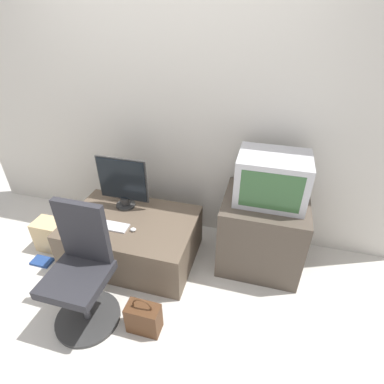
{
  "coord_description": "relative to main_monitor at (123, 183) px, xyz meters",
  "views": [
    {
      "loc": [
        0.86,
        -1.18,
        2.09
      ],
      "look_at": [
        0.29,
        0.92,
        0.68
      ],
      "focal_mm": 28.0,
      "sensor_mm": 36.0,
      "label": 1
    }
  ],
  "objects": [
    {
      "name": "side_stand",
      "position": [
        1.28,
        0.05,
        -0.34
      ],
      "size": [
        0.7,
        0.61,
        0.68
      ],
      "color": "#4C4238",
      "rests_on": "ground_plane"
    },
    {
      "name": "main_monitor",
      "position": [
        0.0,
        0.0,
        0.0
      ],
      "size": [
        0.48,
        0.18,
        0.5
      ],
      "color": "#2D2D2D",
      "rests_on": "desk"
    },
    {
      "name": "crt_tv",
      "position": [
        1.29,
        0.08,
        0.2
      ],
      "size": [
        0.56,
        0.42,
        0.4
      ],
      "color": "#B7B7BC",
      "rests_on": "side_stand"
    },
    {
      "name": "cardboard_box_lower",
      "position": [
        -0.66,
        -0.3,
        -0.52
      ],
      "size": [
        0.32,
        0.2,
        0.31
      ],
      "color": "#D1B27F",
      "rests_on": "ground_plane"
    },
    {
      "name": "ground_plane",
      "position": [
        0.36,
        -0.9,
        -0.68
      ],
      "size": [
        12.0,
        12.0,
        0.0
      ],
      "primitive_type": "plane",
      "color": "beige"
    },
    {
      "name": "mouse",
      "position": [
        0.22,
        -0.32,
        -0.24
      ],
      "size": [
        0.05,
        0.04,
        0.03
      ],
      "color": "silver",
      "rests_on": "desk"
    },
    {
      "name": "book",
      "position": [
        -0.67,
        -0.52,
        -0.67
      ],
      "size": [
        0.19,
        0.12,
        0.02
      ],
      "color": "navy",
      "rests_on": "ground_plane"
    },
    {
      "name": "desk",
      "position": [
        0.14,
        -0.2,
        -0.46
      ],
      "size": [
        1.14,
        0.77,
        0.43
      ],
      "color": "brown",
      "rests_on": "ground_plane"
    },
    {
      "name": "keyboard",
      "position": [
        0.01,
        -0.32,
        -0.24
      ],
      "size": [
        0.32,
        0.12,
        0.01
      ],
      "color": "silver",
      "rests_on": "desk"
    },
    {
      "name": "office_chair",
      "position": [
        0.07,
        -0.87,
        -0.25
      ],
      "size": [
        0.49,
        0.49,
        0.98
      ],
      "color": "#333333",
      "rests_on": "ground_plane"
    },
    {
      "name": "handbag",
      "position": [
        0.53,
        -0.88,
        -0.55
      ],
      "size": [
        0.25,
        0.13,
        0.34
      ],
      "color": "#4C2D19",
      "rests_on": "ground_plane"
    },
    {
      "name": "wall_back",
      "position": [
        0.36,
        0.43,
        0.62
      ],
      "size": [
        4.4,
        0.05,
        2.6
      ],
      "color": "beige",
      "rests_on": "ground_plane"
    }
  ]
}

